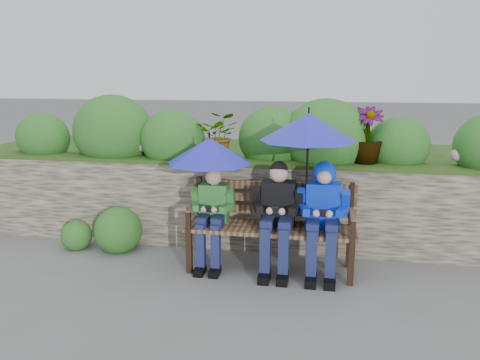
% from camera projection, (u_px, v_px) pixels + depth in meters
% --- Properties ---
extents(ground, '(60.00, 60.00, 0.00)m').
position_uv_depth(ground, '(238.00, 271.00, 4.88)').
color(ground, '#63635D').
rests_on(ground, ground).
extents(garden_backdrop, '(8.00, 2.87, 1.80)m').
position_uv_depth(garden_backdrop, '(259.00, 181.00, 6.29)').
color(garden_backdrop, '#423C37').
rests_on(garden_backdrop, ground).
extents(park_bench, '(1.74, 0.51, 0.92)m').
position_uv_depth(park_bench, '(272.00, 220.00, 4.86)').
color(park_bench, black).
rests_on(park_bench, ground).
extents(boy_left, '(0.45, 0.52, 1.06)m').
position_uv_depth(boy_left, '(212.00, 211.00, 4.88)').
color(boy_left, '#327E2B').
rests_on(boy_left, ground).
extents(boy_middle, '(0.51, 0.59, 1.15)m').
position_uv_depth(boy_middle, '(277.00, 212.00, 4.75)').
color(boy_middle, black).
rests_on(boy_middle, ground).
extents(boy_right, '(0.52, 0.63, 1.15)m').
position_uv_depth(boy_right, '(323.00, 209.00, 4.67)').
color(boy_right, '#0A10BF').
rests_on(boy_right, ground).
extents(umbrella_left, '(0.89, 0.89, 0.74)m').
position_uv_depth(umbrella_left, '(209.00, 151.00, 4.78)').
color(umbrella_left, '#1F22C8').
rests_on(umbrella_left, ground).
extents(umbrella_right, '(0.95, 0.95, 0.99)m').
position_uv_depth(umbrella_right, '(308.00, 127.00, 4.52)').
color(umbrella_right, '#1F22C8').
rests_on(umbrella_right, ground).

